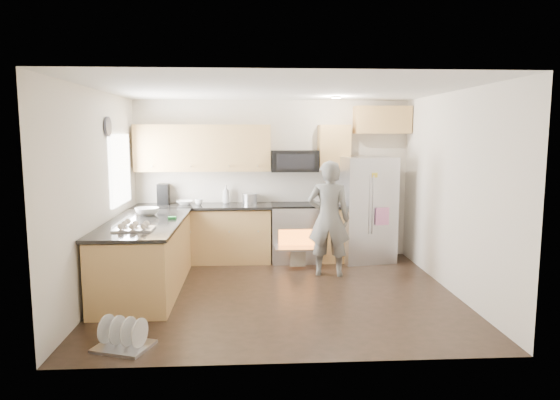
{
  "coord_description": "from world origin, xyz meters",
  "views": [
    {
      "loc": [
        -0.36,
        -6.26,
        2.06
      ],
      "look_at": [
        0.04,
        0.5,
        1.16
      ],
      "focal_mm": 32.0,
      "sensor_mm": 36.0,
      "label": 1
    }
  ],
  "objects": [
    {
      "name": "person",
      "position": [
        0.76,
        0.8,
        0.84
      ],
      "size": [
        0.68,
        0.52,
        1.68
      ],
      "primitive_type": "imported",
      "rotation": [
        0.0,
        0.0,
        2.94
      ],
      "color": "slate",
      "rests_on": "ground"
    },
    {
      "name": "room_shell",
      "position": [
        -0.04,
        0.02,
        1.67
      ],
      "size": [
        4.54,
        4.04,
        2.62
      ],
      "color": "silver",
      "rests_on": "ground"
    },
    {
      "name": "ground",
      "position": [
        0.0,
        0.0,
        0.0
      ],
      "size": [
        4.5,
        4.5,
        0.0
      ],
      "primitive_type": "plane",
      "color": "black",
      "rests_on": "ground"
    },
    {
      "name": "refrigerator",
      "position": [
        1.5,
        1.61,
        0.85
      ],
      "size": [
        0.93,
        0.78,
        1.69
      ],
      "rotation": [
        0.0,
        0.0,
        0.17
      ],
      "color": "#B7B7BC",
      "rests_on": "ground"
    },
    {
      "name": "stove_range",
      "position": [
        0.35,
        1.69,
        0.68
      ],
      "size": [
        0.76,
        0.97,
        1.79
      ],
      "color": "#B7B7BC",
      "rests_on": "ground"
    },
    {
      "name": "back_cabinet_run",
      "position": [
        -0.58,
        1.75,
        0.96
      ],
      "size": [
        4.45,
        0.64,
        2.5
      ],
      "color": "#B48848",
      "rests_on": "ground"
    },
    {
      "name": "dish_rack",
      "position": [
        -1.6,
        -1.58,
        0.08
      ],
      "size": [
        0.61,
        0.55,
        0.31
      ],
      "rotation": [
        0.0,
        0.0,
        -0.34
      ],
      "color": "#B7B7BC",
      "rests_on": "ground"
    },
    {
      "name": "peninsula",
      "position": [
        -1.75,
        0.25,
        0.46
      ],
      "size": [
        0.96,
        2.36,
        1.03
      ],
      "color": "#B48848",
      "rests_on": "ground"
    }
  ]
}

